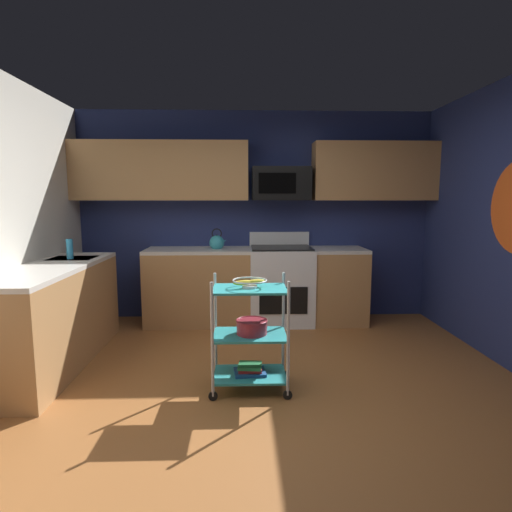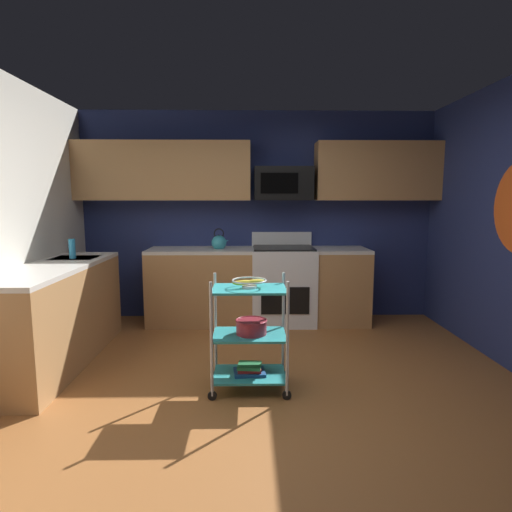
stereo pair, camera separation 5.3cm
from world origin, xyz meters
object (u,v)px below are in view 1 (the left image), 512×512
object	(u,v)px
oven_range	(281,284)
kettle	(217,242)
rolling_cart	(250,334)
book_stack	(250,369)
microwave	(281,184)
mixing_bowl_large	(252,326)
fruit_bowl	(250,282)
dish_soap_bottle	(70,249)

from	to	relation	value
oven_range	kettle	world-z (taller)	kettle
rolling_cart	book_stack	distance (m)	0.29
oven_range	microwave	world-z (taller)	microwave
book_stack	mixing_bowl_large	bearing A→B (deg)	0.00
rolling_cart	kettle	size ratio (longest dim) A/B	3.47
rolling_cart	kettle	distance (m)	1.95
rolling_cart	fruit_bowl	world-z (taller)	rolling_cart
mixing_bowl_large	kettle	world-z (taller)	kettle
microwave	fruit_bowl	xyz separation A→B (m)	(-0.42, -1.95, -0.82)
rolling_cart	mixing_bowl_large	world-z (taller)	rolling_cart
rolling_cart	kettle	xyz separation A→B (m)	(-0.36, 1.84, 0.54)
microwave	fruit_bowl	world-z (taller)	microwave
microwave	book_stack	distance (m)	2.52
rolling_cart	fruit_bowl	distance (m)	0.42
book_stack	dish_soap_bottle	distance (m)	2.22
oven_range	kettle	size ratio (longest dim) A/B	4.17
rolling_cart	book_stack	size ratio (longest dim) A/B	3.47
fruit_bowl	dish_soap_bottle	xyz separation A→B (m)	(-1.78, 1.01, 0.14)
oven_range	dish_soap_bottle	bearing A→B (deg)	-159.38
oven_range	dish_soap_bottle	distance (m)	2.41
dish_soap_bottle	rolling_cart	bearing A→B (deg)	-29.66
rolling_cart	book_stack	world-z (taller)	rolling_cart
rolling_cart	dish_soap_bottle	xyz separation A→B (m)	(-1.78, 1.01, 0.57)
mixing_bowl_large	book_stack	world-z (taller)	mixing_bowl_large
fruit_bowl	mixing_bowl_large	bearing A→B (deg)	0.00
mixing_bowl_large	kettle	xyz separation A→B (m)	(-0.38, 1.84, 0.48)
microwave	rolling_cart	xyz separation A→B (m)	(-0.42, -1.95, -1.25)
book_stack	kettle	size ratio (longest dim) A/B	1.00
microwave	dish_soap_bottle	size ratio (longest dim) A/B	3.50
oven_range	rolling_cart	world-z (taller)	oven_range
mixing_bowl_large	kettle	bearing A→B (deg)	101.62
dish_soap_bottle	fruit_bowl	bearing A→B (deg)	-29.66
kettle	dish_soap_bottle	size ratio (longest dim) A/B	1.32
oven_range	microwave	size ratio (longest dim) A/B	1.57
rolling_cart	oven_range	bearing A→B (deg)	77.23
microwave	mixing_bowl_large	size ratio (longest dim) A/B	2.78
fruit_bowl	dish_soap_bottle	world-z (taller)	dish_soap_bottle
fruit_bowl	kettle	xyz separation A→B (m)	(-0.36, 1.84, 0.12)
microwave	oven_range	bearing A→B (deg)	-89.74
oven_range	microwave	xyz separation A→B (m)	(-0.00, 0.10, 1.22)
mixing_bowl_large	dish_soap_bottle	xyz separation A→B (m)	(-1.80, 1.01, 0.50)
microwave	kettle	size ratio (longest dim) A/B	2.65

